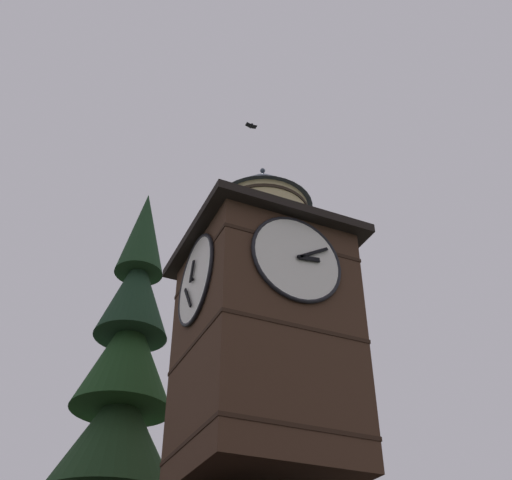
# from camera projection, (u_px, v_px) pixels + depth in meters

# --- Properties ---
(clock_tower) EXTENTS (4.52, 4.52, 9.58)m
(clock_tower) POSITION_uv_depth(u_px,v_px,m) (264.00, 319.00, 16.62)
(clock_tower) COLOR #422B1E
(clock_tower) RESTS_ON building_main
(flying_bird_high) EXTENTS (0.47, 0.28, 0.15)m
(flying_bird_high) POSITION_uv_depth(u_px,v_px,m) (251.00, 126.00, 25.83)
(flying_bird_high) COLOR black
(flying_bird_low) EXTENTS (0.26, 0.62, 0.14)m
(flying_bird_low) POSITION_uv_depth(u_px,v_px,m) (223.00, 197.00, 22.53)
(flying_bird_low) COLOR black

